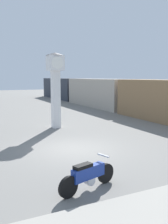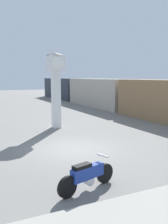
{
  "view_description": "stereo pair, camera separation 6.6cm",
  "coord_description": "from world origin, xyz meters",
  "views": [
    {
      "loc": [
        -4.88,
        -11.33,
        3.64
      ],
      "look_at": [
        0.79,
        0.51,
        1.79
      ],
      "focal_mm": 40.0,
      "sensor_mm": 36.0,
      "label": 1
    },
    {
      "loc": [
        -4.82,
        -11.36,
        3.64
      ],
      "look_at": [
        0.79,
        0.51,
        1.79
      ],
      "focal_mm": 40.0,
      "sensor_mm": 36.0,
      "label": 2
    }
  ],
  "objects": [
    {
      "name": "motorcycle",
      "position": [
        -1.45,
        -4.48,
        0.5
      ],
      "size": [
        2.27,
        0.84,
        1.03
      ],
      "rotation": [
        0.0,
        0.0,
        0.29
      ],
      "color": "black",
      "rests_on": "ground_plane"
    },
    {
      "name": "ground_plane",
      "position": [
        0.0,
        0.0,
        0.0
      ],
      "size": [
        120.0,
        120.0,
        0.0
      ],
      "primitive_type": "plane",
      "color": "slate"
    },
    {
      "name": "clock_tower",
      "position": [
        0.96,
        5.54,
        3.51
      ],
      "size": [
        1.26,
        1.26,
        5.33
      ],
      "color": "white",
      "rests_on": "ground_plane"
    },
    {
      "name": "freight_train",
      "position": [
        10.12,
        16.03,
        1.7
      ],
      "size": [
        2.8,
        37.48,
        3.4
      ],
      "color": "olive",
      "rests_on": "ground_plane"
    }
  ]
}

